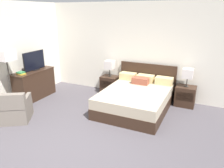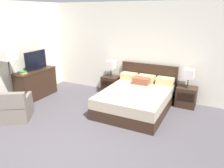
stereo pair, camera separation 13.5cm
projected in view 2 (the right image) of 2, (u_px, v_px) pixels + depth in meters
ground_plane at (74, 148)px, 4.19m from camera, size 9.74×9.74×0.00m
wall_back at (137, 50)px, 6.53m from camera, size 6.93×0.06×2.77m
wall_left at (15, 53)px, 6.11m from camera, size 0.06×5.05×2.77m
bed at (136, 98)px, 5.79m from camera, size 1.69×2.12×1.03m
nightstand_left at (111, 85)px, 6.93m from camera, size 0.52×0.42×0.55m
nightstand_right at (186, 97)px, 5.95m from camera, size 0.52×0.42×0.55m
table_lamp_left at (111, 65)px, 6.73m from camera, size 0.27×0.27×0.50m
table_lamp_right at (189, 74)px, 5.74m from camera, size 0.27×0.27×0.50m
dresser at (36, 83)px, 6.57m from camera, size 0.52×1.30×0.84m
tv at (36, 61)px, 6.44m from camera, size 0.18×0.79×0.55m
book_red_cover at (22, 73)px, 6.06m from camera, size 0.26×0.20×0.03m
book_blue_cover at (22, 72)px, 6.05m from camera, size 0.18×0.17×0.04m
armchair_by_window at (15, 108)px, 5.22m from camera, size 0.94×0.95×0.76m
floor_lamp at (8, 58)px, 5.49m from camera, size 0.36×0.36×1.60m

